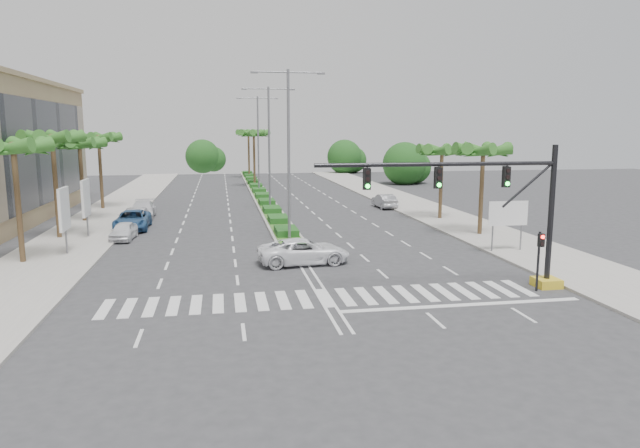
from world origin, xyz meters
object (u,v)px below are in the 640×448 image
object	(u,v)px
car_right	(384,201)
car_parked_c	(133,220)
car_parked_a	(124,231)
car_parked_d	(143,210)
car_crossing	(304,251)
car_parked_b	(136,217)

from	to	relation	value
car_right	car_parked_c	bearing A→B (deg)	18.69
car_parked_a	car_parked_d	distance (m)	10.66
car_parked_a	car_parked_d	bearing A→B (deg)	93.82
car_parked_c	car_right	world-z (taller)	car_parked_c
car_parked_d	car_crossing	xyz separation A→B (m)	(11.84, -20.38, 0.00)
car_parked_a	car_right	distance (m)	27.18
car_parked_b	car_parked_d	distance (m)	4.45
car_parked_a	car_parked_b	xyz separation A→B (m)	(0.00, 6.22, 0.07)
car_crossing	car_parked_d	bearing A→B (deg)	24.81
car_right	car_crossing	bearing A→B (deg)	60.89
car_parked_c	car_parked_a	bearing A→B (deg)	-90.95
car_crossing	car_right	size ratio (longest dim) A/B	1.26
car_parked_a	car_parked_b	bearing A→B (deg)	93.82
car_parked_a	car_crossing	distance (m)	15.32
car_parked_c	car_right	xyz separation A→B (m)	(23.60, 9.02, -0.05)
car_parked_b	car_parked_c	world-z (taller)	car_parked_c
car_parked_a	car_parked_b	world-z (taller)	car_parked_b
car_parked_b	car_right	xyz separation A→B (m)	(23.60, 7.26, 0.00)
car_parked_b	car_crossing	xyz separation A→B (m)	(11.84, -15.94, 0.05)
car_parked_a	car_parked_b	size ratio (longest dim) A/B	0.88
car_parked_d	car_crossing	distance (m)	23.58
car_parked_a	car_parked_c	xyz separation A→B (m)	(0.00, 4.45, 0.12)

